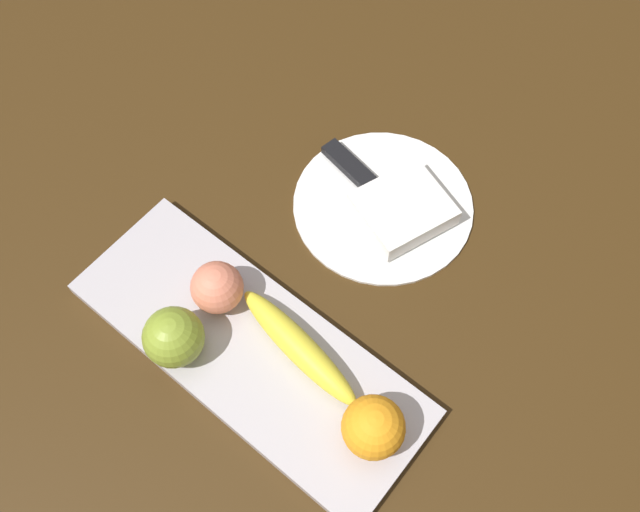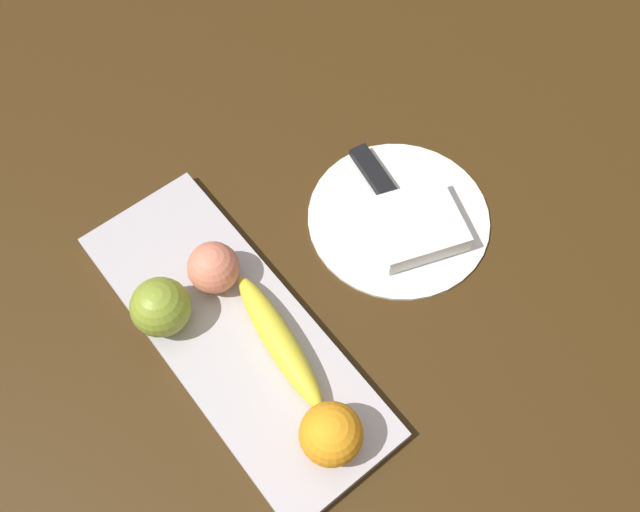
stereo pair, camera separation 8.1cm
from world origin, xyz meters
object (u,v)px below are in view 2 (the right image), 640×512
knife (380,182)px  fruit_tray (233,333)px  banana (279,340)px  dinner_plate (399,217)px  apple (161,307)px  orange_near_apple (331,434)px  peach (216,266)px  folded_napkin (416,225)px

knife → fruit_tray: bearing=-68.8°
banana → knife: banana is taller
banana → dinner_plate: banana is taller
apple → orange_near_apple: apple is taller
apple → banana: size_ratio=0.38×
fruit_tray → peach: 0.08m
dinner_plate → knife: 0.05m
peach → apple: bearing=-85.5°
peach → dinner_plate: size_ratio=0.26×
banana → peach: (-0.11, -0.00, 0.01)m
orange_near_apple → knife: 0.34m
peach → knife: (0.01, 0.24, -0.03)m
banana → peach: bearing=9.9°
dinner_plate → knife: size_ratio=1.29×
fruit_tray → knife: bearing=100.6°
orange_near_apple → folded_napkin: size_ratio=0.62×
peach → folded_napkin: 0.25m
peach → banana: bearing=2.3°
peach → dinner_plate: peach is taller
orange_near_apple → peach: orange_near_apple is taller
apple → peach: size_ratio=1.12×
knife → folded_napkin: bearing=2.5°
folded_napkin → knife: (-0.08, 0.01, -0.01)m
banana → peach: size_ratio=2.98×
banana → orange_near_apple: (0.12, -0.02, 0.02)m
orange_near_apple → dinner_plate: size_ratio=0.29×
banana → dinner_plate: size_ratio=0.78×
apple → knife: apple is taller
banana → apple: bearing=45.2°
peach → dinner_plate: 0.24m
folded_napkin → knife: size_ratio=0.60×
knife → orange_near_apple: bearing=-39.3°
fruit_tray → banana: (0.05, 0.03, 0.03)m
fruit_tray → orange_near_apple: bearing=2.5°
dinner_plate → fruit_tray: bearing=-90.0°
fruit_tray → peach: bearing=158.0°
banana → dinner_plate: (-0.05, 0.23, -0.03)m
apple → fruit_tray: bearing=41.7°
orange_near_apple → peach: 0.24m
knife → banana: bearing=-56.7°
folded_napkin → knife: bearing=171.9°
fruit_tray → banana: bearing=32.1°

